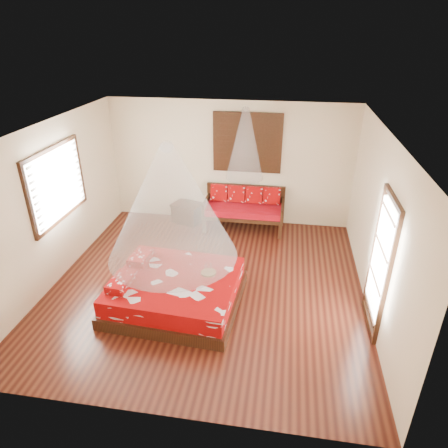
{
  "coord_description": "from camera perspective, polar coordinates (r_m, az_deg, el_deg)",
  "views": [
    {
      "loc": [
        1.24,
        -5.85,
        4.23
      ],
      "look_at": [
        0.27,
        0.2,
        1.15
      ],
      "focal_mm": 32.0,
      "sensor_mm": 36.0,
      "label": 1
    }
  ],
  "objects": [
    {
      "name": "storage_chest",
      "position": [
        9.48,
        -5.24,
        1.62
      ],
      "size": [
        0.79,
        0.68,
        0.46
      ],
      "rotation": [
        0.0,
        0.0,
        -0.33
      ],
      "color": "black",
      "rests_on": "floor"
    },
    {
      "name": "window_left",
      "position": [
        7.66,
        -22.71,
        5.27
      ],
      "size": [
        0.1,
        1.74,
        1.34
      ],
      "color": "black",
      "rests_on": "wall_left"
    },
    {
      "name": "room",
      "position": [
        6.62,
        -2.61,
        1.34
      ],
      "size": [
        5.54,
        5.54,
        2.84
      ],
      "color": "black",
      "rests_on": "ground"
    },
    {
      "name": "mosquito_net_daybed",
      "position": [
        8.45,
        3.03,
        11.33
      ],
      "size": [
        0.8,
        0.8,
        1.5
      ],
      "primitive_type": "cone",
      "color": "white",
      "rests_on": "ceiling"
    },
    {
      "name": "mosquito_net_main",
      "position": [
        5.99,
        -7.67,
        3.01
      ],
      "size": [
        2.02,
        2.02,
        1.8
      ],
      "primitive_type": "cone",
      "color": "white",
      "rests_on": "ceiling"
    },
    {
      "name": "daybed",
      "position": [
        9.07,
        2.9,
        2.51
      ],
      "size": [
        1.8,
        0.8,
        0.95
      ],
      "color": "black",
      "rests_on": "floor"
    },
    {
      "name": "glazed_door",
      "position": [
        6.3,
        21.35,
        -5.47
      ],
      "size": [
        0.08,
        1.02,
        2.16
      ],
      "color": "black",
      "rests_on": "floor"
    },
    {
      "name": "wine_tray",
      "position": [
        6.69,
        -2.23,
        -6.67
      ],
      "size": [
        0.26,
        0.26,
        0.21
      ],
      "rotation": [
        0.0,
        0.0,
        0.26
      ],
      "color": "brown",
      "rests_on": "bed"
    },
    {
      "name": "bed",
      "position": [
        6.79,
        -7.0,
        -9.42
      ],
      "size": [
        2.2,
        2.01,
        0.64
      ],
      "rotation": [
        0.0,
        0.0,
        -0.07
      ],
      "color": "black",
      "rests_on": "floor"
    },
    {
      "name": "shutter_panel",
      "position": [
        8.92,
        3.36,
        11.49
      ],
      "size": [
        1.52,
        0.06,
        1.32
      ],
      "color": "black",
      "rests_on": "wall_back"
    }
  ]
}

